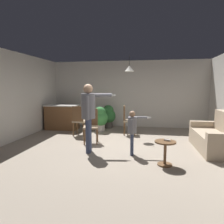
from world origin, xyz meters
The scene contains 15 objects.
ground centered at (0.00, 0.00, 0.00)m, with size 7.68×7.68×0.00m, color gray.
wall_back centered at (0.00, 3.20, 1.35)m, with size 6.40×0.10×2.70m, color beige.
wall_left centered at (-3.20, 0.00, 1.35)m, with size 0.10×6.40×2.70m, color beige.
couch_floral centered at (2.58, 0.31, 0.33)m, with size 0.90×1.82×1.00m.
kitchen_counter centered at (-2.45, 2.10, 0.48)m, with size 1.26×0.66×0.95m.
side_table_by_couch centered at (1.20, -0.99, 0.33)m, with size 0.44×0.44×0.52m.
person_adult centered at (-0.62, -0.42, 1.06)m, with size 0.81×0.58×1.71m.
person_child centered at (0.47, -0.44, 0.67)m, with size 0.55×0.35×1.08m.
dining_chair_by_counter centered at (-0.82, 0.46, 0.55)m, with size 0.49×0.49×1.00m.
dining_chair_near_wall centered at (0.13, 1.69, 0.55)m, with size 0.44×0.44×1.00m.
dining_chair_centre_back centered at (-1.46, 1.25, 0.55)m, with size 0.43×0.43×1.00m.
potted_plant_corner centered at (-0.93, 2.03, 0.50)m, with size 0.60×0.60×0.91m.
potted_plant_by_wall centered at (-0.75, 2.70, 0.51)m, with size 0.60×0.60×0.92m.
spare_remote_on_table centered at (1.24, -0.97, 0.54)m, with size 0.04×0.13×0.04m, color white.
ceiling_light_pendant centered at (0.18, 1.68, 2.25)m, with size 0.32×0.32×0.55m.
Camera 1 is at (0.84, -5.27, 1.64)m, focal length 32.81 mm.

